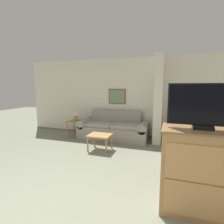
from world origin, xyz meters
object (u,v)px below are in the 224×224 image
at_px(bed, 202,143).
at_px(backpack, 199,121).
at_px(table_lamp, 76,112).
at_px(tv, 204,106).
at_px(tv_dresser, 199,171).
at_px(couch, 113,129).
at_px(coffee_table, 100,137).

xyz_separation_m(bed, backpack, (-0.10, 0.12, 0.53)).
distance_m(table_lamp, bed, 3.88).
relative_size(tv, backpack, 1.82).
bearing_deg(tv_dresser, bed, 79.89).
height_order(table_lamp, bed, table_lamp).
bearing_deg(tv_dresser, couch, 126.59).
distance_m(table_lamp, tv_dresser, 4.39).
distance_m(couch, tv, 3.69).
xyz_separation_m(coffee_table, bed, (2.53, 0.49, -0.06)).
relative_size(table_lamp, backpack, 0.84).
bearing_deg(table_lamp, tv_dresser, -38.74).
height_order(couch, backpack, backpack).
xyz_separation_m(coffee_table, table_lamp, (-1.29, 0.99, 0.45)).
bearing_deg(bed, tv_dresser, -100.11).
bearing_deg(table_lamp, coffee_table, -37.68).
distance_m(table_lamp, tv, 4.42).
bearing_deg(coffee_table, bed, 10.96).
bearing_deg(coffee_table, couch, 88.58).
xyz_separation_m(couch, backpack, (2.40, -0.48, 0.50)).
xyz_separation_m(tv_dresser, backpack, (0.30, 2.35, 0.26)).
xyz_separation_m(table_lamp, tv, (3.42, -2.74, 0.61)).
bearing_deg(couch, coffee_table, -91.42).
height_order(couch, bed, couch).
bearing_deg(tv, couch, 126.60).
height_order(couch, coffee_table, couch).
xyz_separation_m(tv_dresser, bed, (0.40, 2.24, -0.27)).
relative_size(coffee_table, table_lamp, 1.47).
relative_size(couch, bed, 1.14).
bearing_deg(tv, table_lamp, 141.27).
bearing_deg(coffee_table, table_lamp, 142.32).
bearing_deg(bed, tv, -100.12).
height_order(table_lamp, tv_dresser, tv_dresser).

